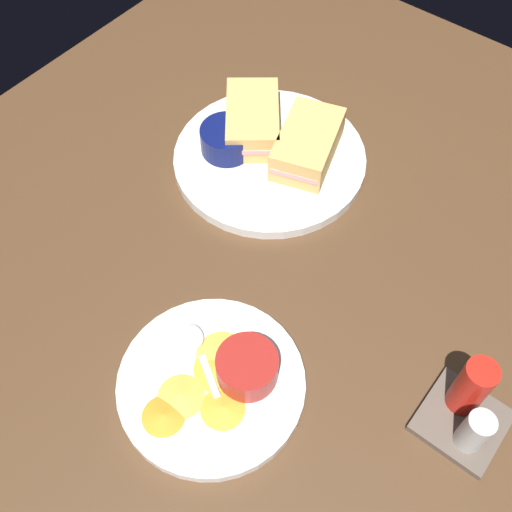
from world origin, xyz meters
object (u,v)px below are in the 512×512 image
at_px(condiment_caddy, 469,408).
at_px(ramekin_light_gravy, 247,367).
at_px(plate_chips_companion, 211,384).
at_px(sandwich_half_near, 307,144).
at_px(spoon_by_gravy_ramekin, 198,345).
at_px(spoon_by_dark_ramekin, 265,158).
at_px(ramekin_dark_sauce, 227,139).
at_px(plate_sandwich_main, 270,159).
at_px(sandwich_half_far, 252,120).

bearing_deg(condiment_caddy, ramekin_light_gravy, -62.77).
bearing_deg(ramekin_light_gravy, plate_chips_companion, -39.81).
xyz_separation_m(sandwich_half_near, spoon_by_gravy_ramekin, (0.33, 0.08, -0.02)).
distance_m(ramekin_light_gravy, spoon_by_gravy_ramekin, 0.07).
bearing_deg(sandwich_half_near, spoon_by_dark_ramekin, -45.26).
xyz_separation_m(ramekin_dark_sauce, plate_chips_companion, (0.29, 0.22, -0.03)).
xyz_separation_m(spoon_by_gravy_ramekin, condiment_caddy, (-0.12, 0.29, 0.01)).
bearing_deg(plate_sandwich_main, ramekin_light_gravy, 33.26).
distance_m(sandwich_half_far, ramekin_dark_sauce, 0.05).
height_order(ramekin_dark_sauce, spoon_by_dark_ramekin, ramekin_dark_sauce).
bearing_deg(ramekin_dark_sauce, sandwich_half_near, 121.53).
height_order(plate_sandwich_main, condiment_caddy, condiment_caddy).
height_order(plate_chips_companion, spoon_by_gravy_ramekin, spoon_by_gravy_ramekin).
xyz_separation_m(plate_sandwich_main, ramekin_dark_sauce, (0.03, -0.06, 0.03)).
xyz_separation_m(ramekin_dark_sauce, ramekin_light_gravy, (0.26, 0.24, -0.00)).
relative_size(sandwich_half_near, spoon_by_gravy_ramekin, 1.59).
relative_size(plate_sandwich_main, ramekin_light_gravy, 3.98).
bearing_deg(plate_sandwich_main, sandwich_half_near, 126.41).
xyz_separation_m(plate_chips_companion, spoon_by_gravy_ramekin, (-0.02, -0.04, 0.01)).
height_order(sandwich_half_near, condiment_caddy, condiment_caddy).
height_order(ramekin_dark_sauce, spoon_by_gravy_ramekin, ramekin_dark_sauce).
height_order(sandwich_half_near, sandwich_half_far, same).
distance_m(ramekin_light_gravy, condiment_caddy, 0.25).
relative_size(ramekin_dark_sauce, spoon_by_gravy_ramekin, 0.83).
xyz_separation_m(spoon_by_dark_ramekin, plate_chips_companion, (0.31, 0.16, -0.01)).
relative_size(plate_sandwich_main, spoon_by_gravy_ramekin, 3.04).
height_order(ramekin_dark_sauce, condiment_caddy, condiment_caddy).
relative_size(ramekin_dark_sauce, ramekin_light_gravy, 1.09).
distance_m(ramekin_dark_sauce, spoon_by_gravy_ramekin, 0.32).
bearing_deg(spoon_by_dark_ramekin, plate_chips_companion, 27.59).
height_order(plate_sandwich_main, sandwich_half_near, sandwich_half_near).
bearing_deg(ramekin_dark_sauce, spoon_by_gravy_ramekin, 33.52).
bearing_deg(spoon_by_dark_ramekin, sandwich_half_far, -123.54).
relative_size(spoon_by_dark_ramekin, spoon_by_gravy_ramekin, 1.06).
relative_size(sandwich_half_near, sandwich_half_far, 0.99).
height_order(sandwich_half_far, ramekin_light_gravy, sandwich_half_far).
bearing_deg(condiment_caddy, sandwich_half_near, -119.64).
distance_m(spoon_by_dark_ramekin, ramekin_light_gravy, 0.33).
distance_m(sandwich_half_far, condiment_caddy, 0.50).
xyz_separation_m(sandwich_half_far, plate_chips_companion, (0.34, 0.21, -0.03)).
distance_m(plate_sandwich_main, spoon_by_dark_ramekin, 0.02).
distance_m(sandwich_half_near, plate_chips_companion, 0.37).
xyz_separation_m(plate_chips_companion, ramekin_light_gravy, (-0.03, 0.03, 0.03)).
xyz_separation_m(spoon_by_dark_ramekin, condiment_caddy, (0.16, 0.41, 0.01)).
bearing_deg(ramekin_dark_sauce, sandwich_half_far, 171.88).
distance_m(sandwich_half_near, sandwich_half_far, 0.09).
xyz_separation_m(sandwich_half_near, spoon_by_dark_ramekin, (0.04, -0.04, -0.02)).
distance_m(spoon_by_dark_ramekin, spoon_by_gravy_ramekin, 0.31).
xyz_separation_m(plate_sandwich_main, plate_chips_companion, (0.32, 0.16, 0.00)).
bearing_deg(spoon_by_dark_ramekin, plate_sandwich_main, 179.47).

